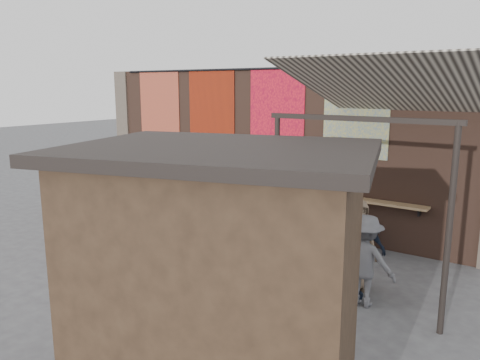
% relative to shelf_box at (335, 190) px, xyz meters
% --- Properties ---
extents(ground, '(70.00, 70.00, 0.00)m').
position_rel_shelf_box_xyz_m(ground, '(-1.95, -2.30, -1.26)').
color(ground, '#474749').
rests_on(ground, ground).
extents(brick_wall, '(10.00, 0.40, 4.00)m').
position_rel_shelf_box_xyz_m(brick_wall, '(-1.95, 0.40, 0.74)').
color(brick_wall, brown).
rests_on(brick_wall, ground).
extents(pier_left, '(0.50, 0.50, 4.00)m').
position_rel_shelf_box_xyz_m(pier_left, '(-7.15, 0.40, 0.74)').
color(pier_left, '#4C4238').
rests_on(pier_left, ground).
extents(eating_counter, '(8.00, 0.32, 0.05)m').
position_rel_shelf_box_xyz_m(eating_counter, '(-1.95, 0.03, -0.16)').
color(eating_counter, '#9E7A51').
rests_on(eating_counter, brick_wall).
extents(shelf_box, '(0.54, 0.32, 0.26)m').
position_rel_shelf_box_xyz_m(shelf_box, '(0.00, 0.00, 0.00)').
color(shelf_box, white).
rests_on(shelf_box, eating_counter).
extents(tapestry_redgold, '(1.50, 0.02, 2.00)m').
position_rel_shelf_box_xyz_m(tapestry_redgold, '(-5.55, 0.18, 1.74)').
color(tapestry_redgold, maroon).
rests_on(tapestry_redgold, brick_wall).
extents(tapestry_sun, '(1.50, 0.02, 2.00)m').
position_rel_shelf_box_xyz_m(tapestry_sun, '(-3.65, 0.18, 1.74)').
color(tapestry_sun, red).
rests_on(tapestry_sun, brick_wall).
extents(tapestry_orange, '(1.50, 0.02, 2.00)m').
position_rel_shelf_box_xyz_m(tapestry_orange, '(-1.65, 0.18, 1.74)').
color(tapestry_orange, red).
rests_on(tapestry_orange, brick_wall).
extents(tapestry_multi, '(1.50, 0.02, 2.00)m').
position_rel_shelf_box_xyz_m(tapestry_multi, '(0.35, 0.18, 1.74)').
color(tapestry_multi, '#2B519D').
rests_on(tapestry_multi, brick_wall).
extents(hang_rail, '(9.50, 0.06, 0.06)m').
position_rel_shelf_box_xyz_m(hang_rail, '(-1.95, 0.17, 2.72)').
color(hang_rail, black).
rests_on(hang_rail, brick_wall).
extents(scooter_stool_0, '(0.38, 0.84, 0.80)m').
position_rel_shelf_box_xyz_m(scooter_stool_0, '(-4.40, -0.27, -0.85)').
color(scooter_stool_0, '#9E190C').
rests_on(scooter_stool_0, ground).
extents(scooter_stool_1, '(0.35, 0.78, 0.75)m').
position_rel_shelf_box_xyz_m(scooter_stool_1, '(-3.80, -0.30, -0.88)').
color(scooter_stool_1, navy).
rests_on(scooter_stool_1, ground).
extents(scooter_stool_2, '(0.40, 0.88, 0.83)m').
position_rel_shelf_box_xyz_m(scooter_stool_2, '(-3.18, -0.28, -0.84)').
color(scooter_stool_2, '#121C45').
rests_on(scooter_stool_2, ground).
extents(scooter_stool_3, '(0.36, 0.80, 0.76)m').
position_rel_shelf_box_xyz_m(scooter_stool_3, '(-2.51, -0.26, -0.87)').
color(scooter_stool_3, black).
rests_on(scooter_stool_3, ground).
extents(scooter_stool_4, '(0.39, 0.86, 0.82)m').
position_rel_shelf_box_xyz_m(scooter_stool_4, '(-1.89, -0.26, -0.85)').
color(scooter_stool_4, '#165A36').
rests_on(scooter_stool_4, ground).
extents(scooter_stool_5, '(0.36, 0.81, 0.77)m').
position_rel_shelf_box_xyz_m(scooter_stool_5, '(-1.33, -0.28, -0.87)').
color(scooter_stool_5, '#0B5316').
rests_on(scooter_stool_5, ground).
extents(scooter_stool_6, '(0.35, 0.77, 0.73)m').
position_rel_shelf_box_xyz_m(scooter_stool_6, '(-0.72, -0.29, -0.89)').
color(scooter_stool_6, '#0E4816').
rests_on(scooter_stool_6, ground).
extents(scooter_stool_7, '(0.35, 0.78, 0.75)m').
position_rel_shelf_box_xyz_m(scooter_stool_7, '(-0.05, -0.29, -0.88)').
color(scooter_stool_7, maroon).
rests_on(scooter_stool_7, ground).
extents(scooter_stool_8, '(0.32, 0.72, 0.68)m').
position_rel_shelf_box_xyz_m(scooter_stool_8, '(0.60, -0.30, -0.91)').
color(scooter_stool_8, navy).
rests_on(scooter_stool_8, ground).
extents(diner_left, '(0.62, 0.47, 1.55)m').
position_rel_shelf_box_xyz_m(diner_left, '(-4.47, -0.30, -0.48)').
color(diner_left, '#7899AE').
rests_on(diner_left, ground).
extents(diner_right, '(0.80, 0.66, 1.53)m').
position_rel_shelf_box_xyz_m(diner_right, '(-3.72, -0.30, -0.49)').
color(diner_right, '#292022').
rests_on(diner_right, ground).
extents(shopper_navy, '(1.13, 0.53, 1.88)m').
position_rel_shelf_box_xyz_m(shopper_navy, '(1.44, -2.61, -0.31)').
color(shopper_navy, black).
rests_on(shopper_navy, ground).
extents(shopper_grey, '(1.02, 0.61, 1.54)m').
position_rel_shelf_box_xyz_m(shopper_grey, '(1.69, -2.65, -0.49)').
color(shopper_grey, slate).
rests_on(shopper_grey, ground).
extents(shopper_tan, '(0.95, 0.95, 1.66)m').
position_rel_shelf_box_xyz_m(shopper_tan, '(1.31, -2.13, -0.42)').
color(shopper_tan, '#897057').
rests_on(shopper_tan, ground).
extents(market_stall, '(3.10, 2.64, 2.87)m').
position_rel_shelf_box_xyz_m(market_stall, '(1.35, -6.11, 0.18)').
color(market_stall, black).
rests_on(market_stall, ground).
extents(stall_roof, '(3.48, 3.02, 0.12)m').
position_rel_shelf_box_xyz_m(stall_roof, '(1.35, -6.11, 1.67)').
color(stall_roof, black).
rests_on(stall_roof, market_stall).
extents(stall_sign, '(1.16, 0.37, 0.50)m').
position_rel_shelf_box_xyz_m(stall_sign, '(1.07, -5.13, 0.83)').
color(stall_sign, gold).
rests_on(stall_sign, market_stall).
extents(stall_shelf, '(2.14, 0.70, 0.06)m').
position_rel_shelf_box_xyz_m(stall_shelf, '(1.07, -5.13, -0.21)').
color(stall_shelf, '#473321').
rests_on(stall_shelf, market_stall).
extents(awning_canvas, '(3.20, 3.28, 0.97)m').
position_rel_shelf_box_xyz_m(awning_canvas, '(1.55, -1.40, 2.29)').
color(awning_canvas, beige).
rests_on(awning_canvas, brick_wall).
extents(awning_ledger, '(3.30, 0.08, 0.12)m').
position_rel_shelf_box_xyz_m(awning_ledger, '(1.55, 0.19, 2.69)').
color(awning_ledger, '#33261C').
rests_on(awning_ledger, brick_wall).
extents(awning_header, '(3.00, 0.08, 0.08)m').
position_rel_shelf_box_xyz_m(awning_header, '(1.55, -2.90, 1.82)').
color(awning_header, black).
rests_on(awning_header, awning_post_left).
extents(awning_post_left, '(0.09, 0.09, 3.10)m').
position_rel_shelf_box_xyz_m(awning_post_left, '(0.15, -2.90, 0.29)').
color(awning_post_left, black).
rests_on(awning_post_left, ground).
extents(awning_post_right, '(0.09, 0.09, 3.10)m').
position_rel_shelf_box_xyz_m(awning_post_right, '(2.95, -2.90, 0.29)').
color(awning_post_right, black).
rests_on(awning_post_right, ground).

